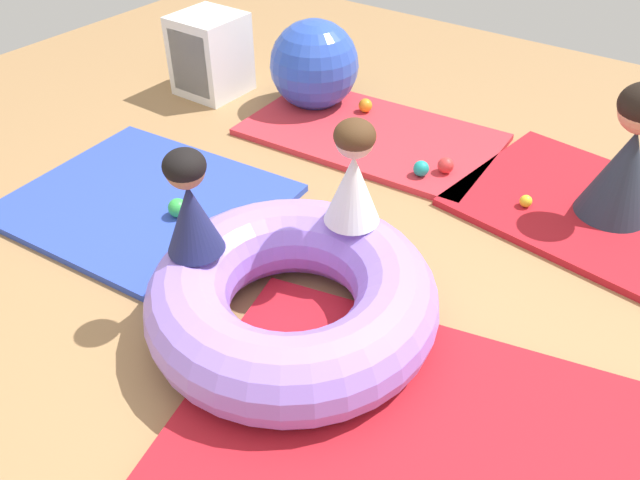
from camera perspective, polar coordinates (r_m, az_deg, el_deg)
name	(u,v)px	position (r m, az deg, el deg)	size (l,w,h in m)	color
ground_plane	(305,346)	(2.70, -1.35, -9.59)	(8.00, 8.00, 0.00)	#9E7549
gym_mat_far_right	(418,453)	(2.39, 8.84, -18.52)	(1.77, 1.26, 0.04)	#B21923
gym_mat_near_right	(146,202)	(3.62, -15.50, 3.30)	(1.39, 1.18, 0.04)	#2D47B7
gym_mat_near_left	(371,134)	(4.17, 4.60, 9.52)	(1.60, 0.93, 0.04)	red
gym_mat_center_rear	(608,216)	(3.72, 24.66, 2.02)	(1.53, 1.09, 0.04)	#B21923
inflatable_cushion	(292,298)	(2.66, -2.53, -5.32)	(1.23, 1.23, 0.35)	#9975EA
child_in_white	(353,174)	(2.66, 3.03, 6.01)	(0.32, 0.32, 0.48)	white
child_in_navy	(190,204)	(2.54, -11.69, 3.24)	(0.27, 0.27, 0.47)	navy
adult_seated	(630,155)	(3.54, 26.24, 6.95)	(0.46, 0.46, 0.73)	#232D3D
play_ball_orange	(365,105)	(4.39, 4.13, 12.07)	(0.09, 0.09, 0.09)	orange
play_ball_red	(446,165)	(3.76, 11.31, 6.65)	(0.09, 0.09, 0.09)	red
play_ball_green	(178,208)	(3.40, -12.77, 2.86)	(0.10, 0.10, 0.10)	green
play_ball_yellow	(526,201)	(3.58, 18.15, 3.37)	(0.07, 0.07, 0.07)	yellow
play_ball_pink	(199,243)	(3.15, -10.93, -0.22)	(0.09, 0.09, 0.09)	pink
play_ball_teal	(421,169)	(3.71, 9.15, 6.41)	(0.09, 0.09, 0.09)	teal
exercise_ball_large	(314,65)	(4.45, -0.53, 15.57)	(0.61, 0.61, 0.61)	blue
storage_cube	(208,56)	(4.74, -10.11, 16.13)	(0.44, 0.44, 0.56)	white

